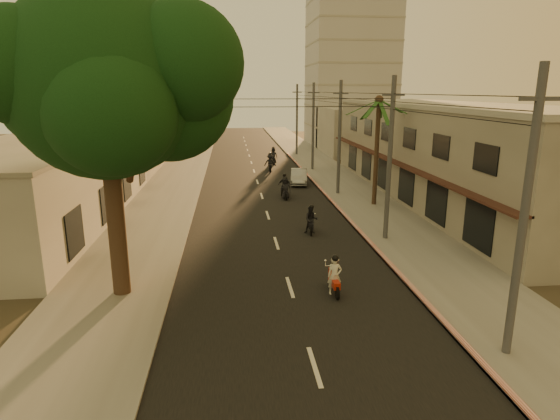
{
  "coord_description": "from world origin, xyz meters",
  "views": [
    {
      "loc": [
        -2.39,
        -16.5,
        8.23
      ],
      "look_at": [
        0.13,
        7.34,
        2.08
      ],
      "focal_mm": 30.0,
      "sensor_mm": 36.0,
      "label": 1
    }
  ],
  "objects_px": {
    "broadleaf_tree": "(115,83)",
    "scooter_mid_b": "(284,185)",
    "scooter_far_a": "(286,189)",
    "palm_tree": "(379,106)",
    "scooter_far_c": "(273,156)",
    "scooter_red": "(334,277)",
    "scooter_mid_a": "(311,220)",
    "parked_car": "(299,177)",
    "scooter_far_b": "(270,163)"
  },
  "relations": [
    {
      "from": "scooter_mid_b",
      "to": "scooter_far_c",
      "type": "distance_m",
      "value": 16.59
    },
    {
      "from": "scooter_mid_b",
      "to": "parked_car",
      "type": "bearing_deg",
      "value": 88.89
    },
    {
      "from": "palm_tree",
      "to": "scooter_far_b",
      "type": "xyz_separation_m",
      "value": [
        -6.36,
        15.45,
        -6.25
      ]
    },
    {
      "from": "scooter_far_a",
      "to": "broadleaf_tree",
      "type": "bearing_deg",
      "value": -112.97
    },
    {
      "from": "scooter_mid_b",
      "to": "scooter_far_c",
      "type": "bearing_deg",
      "value": 108.93
    },
    {
      "from": "scooter_far_b",
      "to": "scooter_far_a",
      "type": "bearing_deg",
      "value": -87.96
    },
    {
      "from": "scooter_red",
      "to": "scooter_mid_b",
      "type": "relative_size",
      "value": 0.98
    },
    {
      "from": "scooter_red",
      "to": "scooter_far_a",
      "type": "bearing_deg",
      "value": 89.11
    },
    {
      "from": "palm_tree",
      "to": "scooter_red",
      "type": "height_order",
      "value": "palm_tree"
    },
    {
      "from": "scooter_mid_b",
      "to": "scooter_far_b",
      "type": "xyz_separation_m",
      "value": [
        -0.21,
        11.31,
        0.08
      ]
    },
    {
      "from": "broadleaf_tree",
      "to": "palm_tree",
      "type": "distance_m",
      "value": 20.18
    },
    {
      "from": "broadleaf_tree",
      "to": "scooter_far_c",
      "type": "xyz_separation_m",
      "value": [
        9.08,
        34.58,
        -7.59
      ]
    },
    {
      "from": "scooter_far_a",
      "to": "scooter_mid_a",
      "type": "bearing_deg",
      "value": -83.34
    },
    {
      "from": "scooter_mid_b",
      "to": "scooter_far_a",
      "type": "xyz_separation_m",
      "value": [
        -0.06,
        -1.34,
        -0.03
      ]
    },
    {
      "from": "scooter_mid_a",
      "to": "scooter_mid_b",
      "type": "height_order",
      "value": "scooter_mid_b"
    },
    {
      "from": "scooter_mid_b",
      "to": "palm_tree",
      "type": "bearing_deg",
      "value": -12.87
    },
    {
      "from": "parked_car",
      "to": "broadleaf_tree",
      "type": "bearing_deg",
      "value": -106.06
    },
    {
      "from": "broadleaf_tree",
      "to": "scooter_far_b",
      "type": "xyz_separation_m",
      "value": [
        8.25,
        29.31,
        -7.58
      ]
    },
    {
      "from": "scooter_mid_a",
      "to": "scooter_far_a",
      "type": "relative_size",
      "value": 0.99
    },
    {
      "from": "palm_tree",
      "to": "scooter_far_c",
      "type": "distance_m",
      "value": 22.35
    },
    {
      "from": "scooter_red",
      "to": "scooter_far_a",
      "type": "xyz_separation_m",
      "value": [
        0.04,
        17.63,
        0.04
      ]
    },
    {
      "from": "scooter_far_a",
      "to": "parked_car",
      "type": "distance_m",
      "value": 6.16
    },
    {
      "from": "palm_tree",
      "to": "broadleaf_tree",
      "type": "bearing_deg",
      "value": -136.52
    },
    {
      "from": "scooter_red",
      "to": "parked_car",
      "type": "relative_size",
      "value": 0.41
    },
    {
      "from": "scooter_red",
      "to": "parked_car",
      "type": "distance_m",
      "value": 23.57
    },
    {
      "from": "palm_tree",
      "to": "parked_car",
      "type": "distance_m",
      "value": 11.64
    },
    {
      "from": "broadleaf_tree",
      "to": "scooter_red",
      "type": "xyz_separation_m",
      "value": [
        8.36,
        -0.97,
        -7.72
      ]
    },
    {
      "from": "scooter_red",
      "to": "scooter_far_c",
      "type": "height_order",
      "value": "scooter_far_c"
    },
    {
      "from": "scooter_mid_a",
      "to": "scooter_mid_b",
      "type": "xyz_separation_m",
      "value": [
        -0.4,
        10.41,
        0.03
      ]
    },
    {
      "from": "scooter_far_c",
      "to": "scooter_red",
      "type": "bearing_deg",
      "value": -87.11
    },
    {
      "from": "palm_tree",
      "to": "scooter_mid_a",
      "type": "bearing_deg",
      "value": -132.58
    },
    {
      "from": "broadleaf_tree",
      "to": "scooter_mid_b",
      "type": "height_order",
      "value": "broadleaf_tree"
    },
    {
      "from": "scooter_far_a",
      "to": "scooter_far_b",
      "type": "height_order",
      "value": "scooter_far_b"
    },
    {
      "from": "scooter_far_a",
      "to": "scooter_mid_b",
      "type": "bearing_deg",
      "value": 91.13
    },
    {
      "from": "scooter_red",
      "to": "scooter_mid_a",
      "type": "distance_m",
      "value": 8.57
    },
    {
      "from": "scooter_far_b",
      "to": "parked_car",
      "type": "bearing_deg",
      "value": -71.81
    },
    {
      "from": "palm_tree",
      "to": "scooter_red",
      "type": "distance_m",
      "value": 17.31
    },
    {
      "from": "palm_tree",
      "to": "scooter_far_a",
      "type": "relative_size",
      "value": 4.58
    },
    {
      "from": "broadleaf_tree",
      "to": "scooter_mid_b",
      "type": "bearing_deg",
      "value": 64.83
    },
    {
      "from": "palm_tree",
      "to": "scooter_mid_b",
      "type": "bearing_deg",
      "value": 146.06
    },
    {
      "from": "scooter_far_b",
      "to": "parked_car",
      "type": "distance_m",
      "value": 7.09
    },
    {
      "from": "palm_tree",
      "to": "scooter_mid_a",
      "type": "relative_size",
      "value": 4.65
    },
    {
      "from": "broadleaf_tree",
      "to": "scooter_far_c",
      "type": "bearing_deg",
      "value": 75.29
    },
    {
      "from": "broadleaf_tree",
      "to": "scooter_mid_a",
      "type": "relative_size",
      "value": 6.86
    },
    {
      "from": "palm_tree",
      "to": "parked_car",
      "type": "relative_size",
      "value": 1.92
    },
    {
      "from": "scooter_mid_a",
      "to": "parked_car",
      "type": "xyz_separation_m",
      "value": [
        1.45,
        14.93,
        -0.12
      ]
    },
    {
      "from": "scooter_far_b",
      "to": "scooter_far_c",
      "type": "relative_size",
      "value": 1.0
    },
    {
      "from": "parked_car",
      "to": "scooter_far_a",
      "type": "bearing_deg",
      "value": -99.51
    },
    {
      "from": "scooter_far_a",
      "to": "scooter_far_c",
      "type": "bearing_deg",
      "value": 91.59
    },
    {
      "from": "broadleaf_tree",
      "to": "parked_car",
      "type": "xyz_separation_m",
      "value": [
        10.3,
        22.52,
        -7.8
      ]
    }
  ]
}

